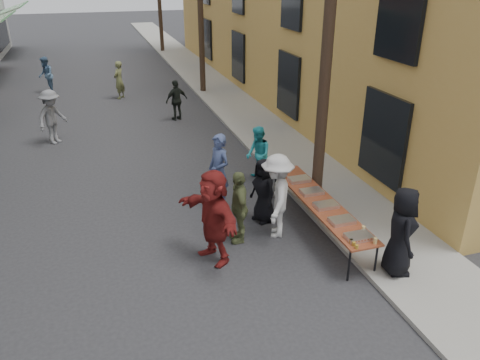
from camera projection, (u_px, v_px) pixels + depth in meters
ground at (165, 318)px, 8.00m from camera, size 120.00×120.00×0.00m
sidewalk at (217, 90)px, 22.34m from camera, size 2.20×60.00×0.10m
utility_pole_near at (330, 17)px, 9.90m from camera, size 0.26×0.26×9.00m
serving_table at (319, 202)px, 10.37m from camera, size 0.70×4.00×0.75m
catering_tray_sausage at (359, 237)px, 8.91m from camera, size 0.50×0.33×0.08m
catering_tray_foil_b at (342, 221)px, 9.47m from camera, size 0.50×0.33×0.08m
catering_tray_buns at (326, 205)px, 10.07m from camera, size 0.50×0.33×0.08m
catering_tray_foil_d at (312, 192)px, 10.68m from camera, size 0.50×0.33×0.08m
catering_tray_buns_end at (299, 179)px, 11.29m from camera, size 0.50×0.33×0.08m
condiment_jar_a at (357, 247)px, 8.59m from camera, size 0.07×0.07×0.08m
condiment_jar_b at (354, 244)px, 8.67m from camera, size 0.07×0.07×0.08m
condiment_jar_c at (351, 241)px, 8.76m from camera, size 0.07×0.07×0.08m
cup_stack at (375, 241)px, 8.74m from camera, size 0.08×0.08×0.12m
guest_front_a at (264, 191)px, 10.76m from camera, size 0.70×0.87×1.54m
guest_front_b at (219, 171)px, 11.42m from camera, size 0.67×0.80×1.85m
guest_front_c at (258, 155)px, 12.76m from camera, size 0.60×0.77×1.57m
guest_front_d at (277, 196)px, 10.11m from camera, size 1.15×1.41×1.90m
guest_front_e at (239, 207)px, 9.95m from camera, size 0.51×1.00×1.63m
guest_queue_back at (213, 216)px, 9.22m from camera, size 1.18×1.91×1.97m
server at (401, 231)px, 8.71m from camera, size 0.82×1.00×1.77m
passerby_left at (52, 117)px, 15.52m from camera, size 1.28×1.33×1.82m
passerby_mid at (177, 100)px, 17.96m from camera, size 0.98×0.65×1.55m
passerby_right at (119, 80)px, 20.87m from camera, size 0.67×0.72×1.66m
passerby_far at (46, 75)px, 21.75m from camera, size 0.72×0.88×1.68m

